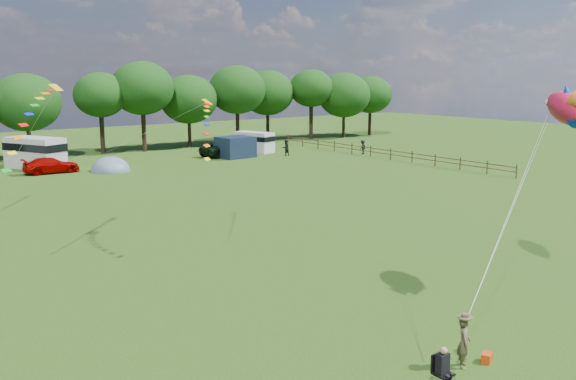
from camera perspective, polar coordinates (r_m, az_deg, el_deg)
ground_plane at (r=23.41m, az=12.07°, el=-12.59°), size 180.00×180.00×0.00m
tree_line at (r=72.40m, az=-19.37°, el=7.73°), size 102.98×10.98×10.27m
fence at (r=69.04m, az=8.22°, el=3.40°), size 0.12×33.12×1.20m
car_c at (r=61.99m, az=-20.30°, el=2.07°), size 4.87×2.24×1.43m
car_d at (r=70.33m, az=-5.66°, el=3.65°), size 6.11×3.57×1.57m
campervan_c at (r=65.55m, az=-21.57°, el=3.18°), size 4.84×6.53×2.95m
campervan_d at (r=73.65m, az=-3.04°, el=4.35°), size 3.24×5.06×2.30m
tent_greyblue at (r=61.64m, az=-15.46°, el=1.65°), size 3.62×3.96×2.69m
awning_navy at (r=68.99m, az=-4.71°, el=3.82°), size 3.84×3.23×2.25m
kite_flyer at (r=21.14m, az=15.37°, el=-12.95°), size 0.69×0.68×1.61m
camp_chair at (r=19.73m, az=13.53°, el=-14.75°), size 0.52×0.51×1.28m
kite_bag at (r=21.92m, az=17.25°, el=-14.05°), size 0.50×0.43×0.30m
fish_kite at (r=29.61m, az=23.75°, el=6.67°), size 2.92×3.54×1.96m
streamer_kite_b at (r=33.80m, az=-21.46°, el=6.53°), size 4.32×4.67×3.81m
streamer_kite_c at (r=34.26m, az=-7.22°, el=6.36°), size 3.12×4.88×2.78m
walker_a at (r=70.11m, az=-0.20°, el=3.75°), size 0.87×0.56×1.74m
walker_b at (r=72.06m, az=6.66°, el=3.81°), size 1.12×0.73×1.60m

